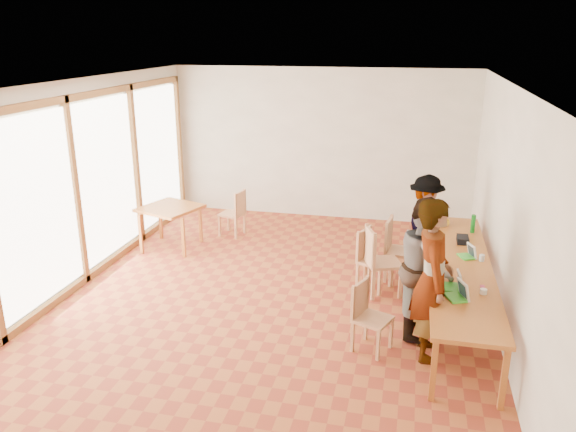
% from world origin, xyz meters
% --- Properties ---
extents(ground, '(8.00, 8.00, 0.00)m').
position_xyz_m(ground, '(0.00, 0.00, 0.00)').
color(ground, '#A65228').
rests_on(ground, ground).
extents(wall_back, '(6.00, 0.10, 3.00)m').
position_xyz_m(wall_back, '(0.00, 4.00, 1.50)').
color(wall_back, silver).
rests_on(wall_back, ground).
extents(wall_front, '(6.00, 0.10, 3.00)m').
position_xyz_m(wall_front, '(0.00, -4.00, 1.50)').
color(wall_front, silver).
rests_on(wall_front, ground).
extents(wall_right, '(0.10, 8.00, 3.00)m').
position_xyz_m(wall_right, '(3.00, 0.00, 1.50)').
color(wall_right, silver).
rests_on(wall_right, ground).
extents(window_wall, '(0.10, 8.00, 3.00)m').
position_xyz_m(window_wall, '(-2.96, 0.00, 1.50)').
color(window_wall, white).
rests_on(window_wall, ground).
extents(ceiling, '(6.00, 8.00, 0.04)m').
position_xyz_m(ceiling, '(0.00, 0.00, 3.02)').
color(ceiling, white).
rests_on(ceiling, wall_back).
extents(communal_table, '(0.80, 4.00, 0.75)m').
position_xyz_m(communal_table, '(2.50, 0.11, 0.70)').
color(communal_table, '#B66028').
rests_on(communal_table, ground).
extents(side_table, '(0.90, 0.90, 0.75)m').
position_xyz_m(side_table, '(-2.25, 1.64, 0.67)').
color(side_table, '#B66028').
rests_on(side_table, ground).
extents(chair_near, '(0.52, 0.52, 0.45)m').
position_xyz_m(chair_near, '(1.39, -0.96, 0.52)').
color(chair_near, tan).
rests_on(chair_near, ground).
extents(chair_mid, '(0.60, 0.60, 0.53)m').
position_xyz_m(chair_mid, '(1.40, 0.55, 0.61)').
color(chair_mid, tan).
rests_on(chair_mid, ground).
extents(chair_far, '(0.55, 0.55, 0.48)m').
position_xyz_m(chair_far, '(1.27, 0.78, 0.55)').
color(chair_far, tan).
rests_on(chair_far, ground).
extents(chair_empty, '(0.50, 0.50, 0.51)m').
position_xyz_m(chair_empty, '(1.63, 1.16, 0.59)').
color(chair_empty, tan).
rests_on(chair_empty, ground).
extents(chair_spare, '(0.47, 0.47, 0.46)m').
position_xyz_m(chair_spare, '(-1.32, 2.47, 0.53)').
color(chair_spare, tan).
rests_on(chair_spare, ground).
extents(person_near, '(0.52, 0.74, 1.92)m').
position_xyz_m(person_near, '(2.11, -0.94, 0.96)').
color(person_near, gray).
rests_on(person_near, ground).
extents(person_mid, '(0.69, 0.87, 1.77)m').
position_xyz_m(person_mid, '(2.05, -0.41, 0.88)').
color(person_mid, gray).
rests_on(person_mid, ground).
extents(person_far, '(0.83, 1.11, 1.52)m').
position_xyz_m(person_far, '(2.06, 1.75, 0.76)').
color(person_far, gray).
rests_on(person_far, ground).
extents(laptop_near, '(0.29, 0.31, 0.21)m').
position_xyz_m(laptop_near, '(2.42, -0.92, 0.81)').
color(laptop_near, green).
rests_on(laptop_near, communal_table).
extents(laptop_mid, '(0.24, 0.27, 0.21)m').
position_xyz_m(laptop_mid, '(2.40, -0.67, 0.81)').
color(laptop_mid, green).
rests_on(laptop_mid, communal_table).
extents(laptop_far, '(0.26, 0.27, 0.18)m').
position_xyz_m(laptop_far, '(2.63, 0.38, 0.80)').
color(laptop_far, green).
rests_on(laptop_far, communal_table).
extents(yellow_mug, '(0.18, 0.18, 0.11)m').
position_xyz_m(yellow_mug, '(2.37, 1.62, 0.80)').
color(yellow_mug, gold).
rests_on(yellow_mug, communal_table).
extents(green_bottle, '(0.07, 0.07, 0.28)m').
position_xyz_m(green_bottle, '(2.76, 1.42, 0.89)').
color(green_bottle, '#13771B').
rests_on(green_bottle, communal_table).
extents(clear_glass, '(0.07, 0.07, 0.09)m').
position_xyz_m(clear_glass, '(2.78, 0.28, 0.80)').
color(clear_glass, silver).
rests_on(clear_glass, communal_table).
extents(condiment_cup, '(0.08, 0.08, 0.06)m').
position_xyz_m(condiment_cup, '(2.71, -0.74, 0.78)').
color(condiment_cup, white).
rests_on(condiment_cup, communal_table).
extents(pink_phone, '(0.05, 0.10, 0.01)m').
position_xyz_m(pink_phone, '(2.72, -0.57, 0.76)').
color(pink_phone, '#BB2B4E').
rests_on(pink_phone, communal_table).
extents(black_pouch, '(0.16, 0.26, 0.09)m').
position_xyz_m(black_pouch, '(2.59, 0.94, 0.80)').
color(black_pouch, black).
rests_on(black_pouch, communal_table).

